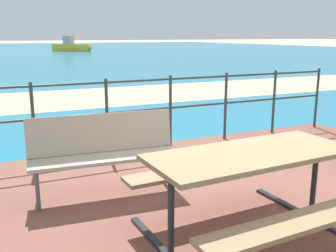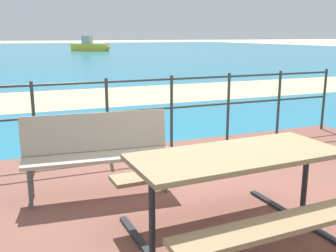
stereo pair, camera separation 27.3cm
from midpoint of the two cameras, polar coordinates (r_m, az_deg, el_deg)
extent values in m
plane|color=beige|center=(4.08, 13.07, -12.12)|extent=(240.00, 240.00, 0.00)
cube|color=brown|center=(4.07, 13.09, -11.74)|extent=(6.40, 5.20, 0.06)
cube|color=teal|center=(42.97, -22.26, 9.99)|extent=(90.00, 90.00, 0.01)
cube|color=tan|center=(11.19, -12.71, 4.09)|extent=(54.04, 4.16, 0.01)
cube|color=#8C704C|center=(3.15, 9.81, -4.10)|extent=(1.73, 0.78, 0.04)
cube|color=#8C704C|center=(2.84, 17.03, -13.07)|extent=(1.71, 0.33, 0.04)
cube|color=#8C704C|center=(3.72, 4.04, -6.15)|extent=(1.71, 0.33, 0.04)
cylinder|color=#1E2328|center=(2.93, -2.30, -13.02)|extent=(0.05, 0.05, 0.74)
cylinder|color=#1E2328|center=(3.74, 18.68, -7.80)|extent=(0.05, 0.05, 0.74)
cube|color=#1E2328|center=(3.87, 18.28, -12.69)|extent=(0.12, 1.46, 0.03)
cube|color=tan|center=(4.11, -11.05, -4.61)|extent=(1.57, 0.54, 0.04)
cube|color=tan|center=(4.22, -11.57, -0.98)|extent=(1.54, 0.22, 0.41)
cylinder|color=#4C5156|center=(4.00, -20.49, -8.95)|extent=(0.04, 0.04, 0.42)
cylinder|color=#4C5156|center=(4.28, -20.48, -7.48)|extent=(0.04, 0.04, 0.42)
cylinder|color=#4C5156|center=(4.19, -1.16, -7.06)|extent=(0.04, 0.04, 0.42)
cylinder|color=#4C5156|center=(4.46, -2.40, -5.80)|extent=(0.04, 0.04, 0.42)
cylinder|color=#2D3833|center=(5.37, -20.51, 0.31)|extent=(0.04, 0.04, 1.08)
cylinder|color=#2D3833|center=(5.53, -10.34, 1.29)|extent=(0.04, 0.04, 1.08)
cylinder|color=#2D3833|center=(5.85, -0.99, 2.16)|extent=(0.04, 0.04, 1.08)
cylinder|color=#2D3833|center=(6.31, 7.21, 2.87)|extent=(0.04, 0.04, 1.08)
cylinder|color=#2D3833|center=(6.87, 14.18, 3.43)|extent=(0.04, 0.04, 1.08)
cylinder|color=#2D3833|center=(7.53, 20.02, 3.86)|extent=(0.04, 0.04, 1.08)
cylinder|color=#2D3833|center=(5.77, -1.01, 6.90)|extent=(5.90, 0.03, 0.03)
cylinder|color=#2D3833|center=(5.84, -0.99, 2.68)|extent=(5.90, 0.03, 0.03)
cube|color=yellow|center=(43.54, -14.18, 11.11)|extent=(3.87, 3.35, 0.77)
cube|color=#A5A8AD|center=(43.65, -14.59, 12.15)|extent=(1.25, 1.25, 0.85)
cone|color=yellow|center=(42.60, -11.44, 11.20)|extent=(0.82, 0.85, 0.69)
camera|label=1|loc=(0.14, -91.41, -0.33)|focal=41.52mm
camera|label=2|loc=(0.14, 88.59, 0.33)|focal=41.52mm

